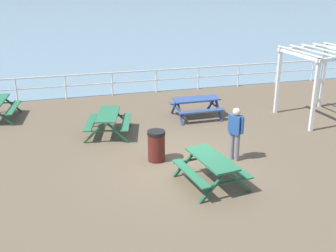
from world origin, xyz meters
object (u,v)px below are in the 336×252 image
object	(u,v)px
litter_bin	(156,146)
lattice_pergola	(321,68)
picnic_table_far_left	(108,119)
picnic_table_seaward	(211,164)
picnic_table_far_right	(196,103)
visitor	(235,131)

from	to	relation	value
litter_bin	lattice_pergola	bearing A→B (deg)	17.32
lattice_pergola	picnic_table_far_left	bearing A→B (deg)	171.81
picnic_table_seaward	picnic_table_far_right	bearing A→B (deg)	-23.18
visitor	litter_bin	bearing A→B (deg)	129.63
picnic_table_seaward	litter_bin	size ratio (longest dim) A/B	2.11
visitor	picnic_table_far_left	bearing A→B (deg)	101.19
picnic_table_far_right	picnic_table_seaward	size ratio (longest dim) A/B	0.91
picnic_table_seaward	litter_bin	world-z (taller)	litter_bin
picnic_table_seaward	lattice_pergola	bearing A→B (deg)	-64.22
picnic_table_far_right	litter_bin	world-z (taller)	litter_bin
picnic_table_far_left	visitor	distance (m)	4.64
picnic_table_far_left	litter_bin	world-z (taller)	litter_bin
visitor	lattice_pergola	size ratio (longest dim) A/B	0.60
picnic_table_far_left	lattice_pergola	bearing A→B (deg)	-78.94
picnic_table_far_right	litter_bin	distance (m)	4.24
lattice_pergola	visitor	bearing A→B (deg)	-154.96
picnic_table_far_right	picnic_table_seaward	distance (m)	5.48
picnic_table_far_left	picnic_table_seaward	distance (m)	4.90
picnic_table_far_right	visitor	bearing A→B (deg)	-92.97
picnic_table_far_left	picnic_table_far_right	distance (m)	3.67
picnic_table_seaward	litter_bin	distance (m)	2.13
picnic_table_far_right	visitor	distance (m)	4.05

